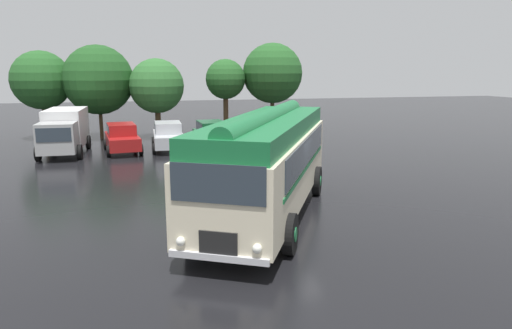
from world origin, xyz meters
name	(u,v)px	position (x,y,z in m)	size (l,w,h in m)	color
ground_plane	(279,214)	(0.00, 0.00, 0.00)	(120.00, 120.00, 0.00)	black
vintage_bus	(267,159)	(-0.40, 0.03, 1.89)	(6.95, 10.04, 3.49)	beige
car_near_left	(122,138)	(-5.40, 13.53, 0.85)	(2.34, 4.37, 1.66)	maroon
car_mid_left	(168,136)	(-2.73, 13.70, 0.85)	(2.01, 4.22, 1.66)	#B7BABF
car_mid_right	(212,135)	(-0.12, 13.51, 0.85)	(2.14, 4.29, 1.66)	#144C28
car_far_right	(260,133)	(2.91, 13.43, 0.85)	(2.35, 4.38, 1.66)	maroon
box_van	(65,130)	(-8.55, 13.97, 1.36)	(2.44, 5.82, 2.50)	silver
tree_far_left	(41,80)	(-10.73, 20.22, 4.06)	(3.96, 3.96, 6.03)	#4C3823
tree_left_of_centre	(99,80)	(-6.92, 19.66, 4.08)	(4.74, 4.74, 6.44)	#4C3823
tree_centre	(158,86)	(-3.00, 18.68, 3.67)	(3.75, 3.75, 5.53)	#4C3823
tree_right_of_centre	(226,79)	(1.92, 19.44, 4.07)	(2.90, 2.90, 5.53)	#4C3823
tree_far_right	(274,74)	(5.54, 19.41, 4.46)	(4.46, 4.46, 6.72)	#4C3823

